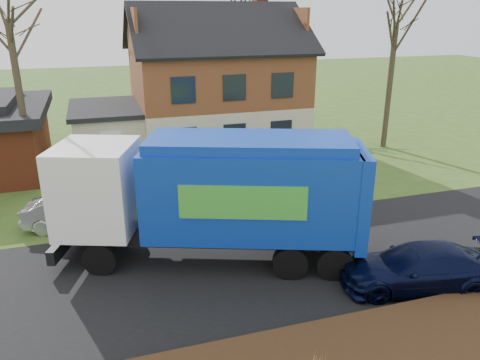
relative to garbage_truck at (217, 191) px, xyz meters
name	(u,v)px	position (x,y,z in m)	size (l,w,h in m)	color
ground	(267,262)	(1.46, -0.72, -2.37)	(120.00, 120.00, 0.00)	#354F1A
road	(267,262)	(1.46, -0.72, -2.36)	(80.00, 7.00, 0.02)	black
main_house	(207,78)	(2.95, 13.19, 1.66)	(12.95, 8.95, 9.26)	beige
garbage_truck	(217,191)	(0.00, 0.00, 0.00)	(9.88, 5.68, 4.11)	black
silver_sedan	(81,212)	(-4.22, 3.69, -1.70)	(1.41, 4.05, 1.34)	#A3A6AA
navy_wagon	(418,268)	(5.12, -3.37, -1.72)	(1.82, 4.47, 1.30)	black
tree_front_east	(399,0)	(12.88, 10.01, 5.79)	(3.61, 3.61, 10.04)	#3E3525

